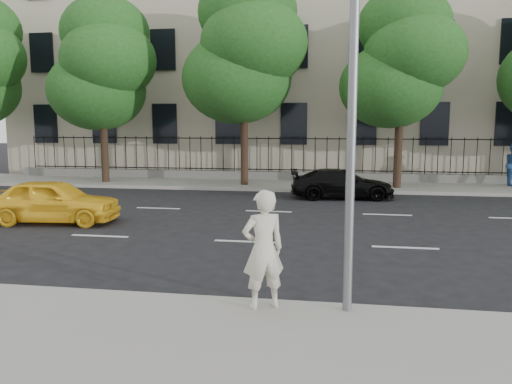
# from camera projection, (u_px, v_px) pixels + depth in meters

# --- Properties ---
(ground) EXTENTS (120.00, 120.00, 0.00)m
(ground) POSITION_uv_depth(u_px,v_px,m) (223.00, 269.00, 10.42)
(ground) COLOR black
(ground) RESTS_ON ground
(near_sidewalk) EXTENTS (60.00, 4.00, 0.15)m
(near_sidewalk) POSITION_uv_depth(u_px,v_px,m) (155.00, 352.00, 6.50)
(near_sidewalk) COLOR gray
(near_sidewalk) RESTS_ON ground
(far_sidewalk) EXTENTS (60.00, 4.00, 0.15)m
(far_sidewalk) POSITION_uv_depth(u_px,v_px,m) (288.00, 185.00, 24.10)
(far_sidewalk) COLOR gray
(far_sidewalk) RESTS_ON ground
(lane_markings) EXTENTS (49.60, 4.62, 0.01)m
(lane_markings) POSITION_uv_depth(u_px,v_px,m) (258.00, 224.00, 15.07)
(lane_markings) COLOR silver
(lane_markings) RESTS_ON ground
(masonry_building) EXTENTS (34.60, 12.11, 18.50)m
(masonry_building) POSITION_uv_depth(u_px,v_px,m) (303.00, 28.00, 31.63)
(masonry_building) COLOR beige
(masonry_building) RESTS_ON ground
(iron_fence) EXTENTS (30.00, 0.50, 2.20)m
(iron_fence) POSITION_uv_depth(u_px,v_px,m) (291.00, 170.00, 25.69)
(iron_fence) COLOR slate
(iron_fence) RESTS_ON far_sidewalk
(tree_b) EXTENTS (5.53, 5.12, 8.97)m
(tree_b) POSITION_uv_depth(u_px,v_px,m) (103.00, 65.00, 24.11)
(tree_b) COLOR #382619
(tree_b) RESTS_ON far_sidewalk
(tree_c) EXTENTS (5.89, 5.50, 9.80)m
(tree_c) POSITION_uv_depth(u_px,v_px,m) (245.00, 49.00, 22.92)
(tree_c) COLOR #382619
(tree_c) RESTS_ON far_sidewalk
(tree_d) EXTENTS (5.34, 4.94, 8.84)m
(tree_d) POSITION_uv_depth(u_px,v_px,m) (402.00, 59.00, 21.89)
(tree_d) COLOR #382619
(tree_d) RESTS_ON far_sidewalk
(yellow_taxi) EXTENTS (4.10, 1.96, 1.35)m
(yellow_taxi) POSITION_uv_depth(u_px,v_px,m) (53.00, 201.00, 15.22)
(yellow_taxi) COLOR yellow
(yellow_taxi) RESTS_ON ground
(black_sedan) EXTENTS (4.29, 2.09, 1.20)m
(black_sedan) POSITION_uv_depth(u_px,v_px,m) (342.00, 184.00, 20.15)
(black_sedan) COLOR black
(black_sedan) RESTS_ON ground
(woman_near) EXTENTS (0.82, 0.72, 1.88)m
(woman_near) POSITION_uv_depth(u_px,v_px,m) (263.00, 250.00, 7.74)
(woman_near) COLOR beige
(woman_near) RESTS_ON near_sidewalk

